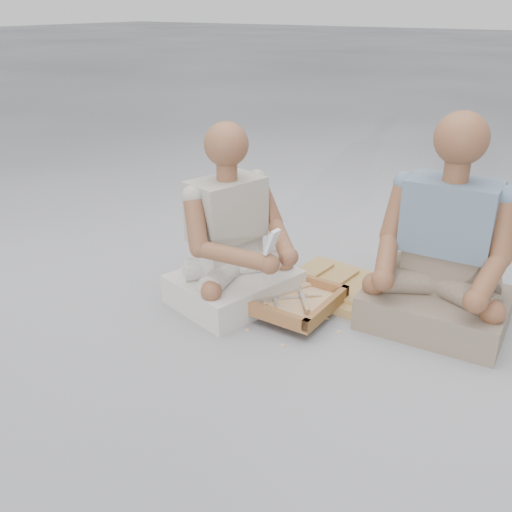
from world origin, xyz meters
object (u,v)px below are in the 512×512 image
Objects in this scene: carved_panel at (351,291)px; tool_tray at (282,297)px; companion at (442,259)px; craftsman at (233,244)px.

carved_panel is 1.32× the size of tool_tray.
tool_tray reaches higher than carved_panel.
companion is (0.40, -0.03, 0.28)m from carved_panel.
craftsman reaches higher than carved_panel.
tool_tray is 0.53× the size of companion.
carved_panel is at bearing 142.27° from craftsman.
craftsman is (-0.23, -0.04, 0.21)m from tool_tray.
craftsman is at bearing -141.51° from carved_panel.
carved_panel is 0.49m from companion.
companion is at bearing 124.64° from craftsman.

